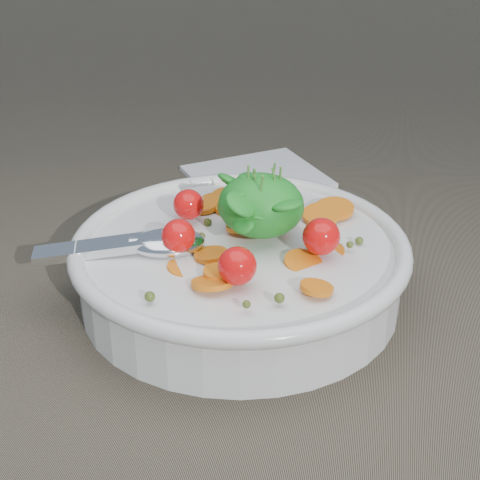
# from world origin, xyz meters

# --- Properties ---
(ground) EXTENTS (6.00, 6.00, 0.00)m
(ground) POSITION_xyz_m (0.00, 0.00, 0.00)
(ground) COLOR brown
(ground) RESTS_ON ground
(bowl) EXTENTS (0.31, 0.29, 0.12)m
(bowl) POSITION_xyz_m (0.02, -0.03, 0.03)
(bowl) COLOR silver
(bowl) RESTS_ON ground
(napkin) EXTENTS (0.19, 0.19, 0.01)m
(napkin) POSITION_xyz_m (-0.01, 0.23, 0.00)
(napkin) COLOR white
(napkin) RESTS_ON ground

